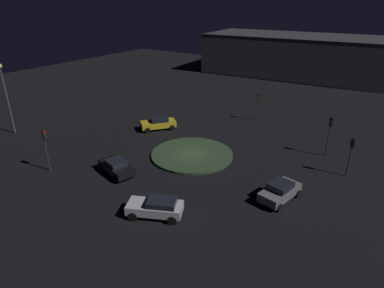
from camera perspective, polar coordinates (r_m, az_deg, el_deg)
name	(u,v)px	position (r m, az deg, el deg)	size (l,w,h in m)	color
ground_plane	(192,155)	(35.21, 0.00, -2.00)	(115.43, 115.43, 0.00)	black
roundabout_island	(192,154)	(35.15, 0.00, -1.81)	(8.76, 8.76, 0.25)	#2D4228
car_grey	(280,191)	(28.45, 15.06, -7.92)	(2.73, 4.35, 1.58)	slate
car_yellow	(158,123)	(42.18, -5.85, 3.64)	(4.18, 4.55, 1.57)	gold
car_black	(116,167)	(32.12, -13.05, -3.85)	(4.50, 2.99, 1.49)	black
car_silver	(156,207)	(25.76, -6.23, -10.85)	(4.60, 3.38, 1.50)	silver
traffic_light_north	(258,102)	(45.30, 11.47, 7.22)	(0.32, 0.37, 3.75)	#2D2D2D
traffic_light_east	(351,150)	(33.43, 25.97, -0.88)	(0.39, 0.35, 3.86)	#2D2D2D
traffic_light_northeast	(330,129)	(36.78, 22.84, 2.39)	(0.40, 0.37, 4.31)	#2D2D2D
traffic_light_southwest	(45,143)	(33.86, -24.22, 0.23)	(0.38, 0.39, 4.23)	#2D2D2D
streetlamp_west	(4,87)	(44.89, -29.85, 8.60)	(0.58, 0.58, 8.60)	#4C4C51
store_building	(296,55)	(75.99, 17.66, 14.49)	(38.47, 18.24, 8.30)	#ADA893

